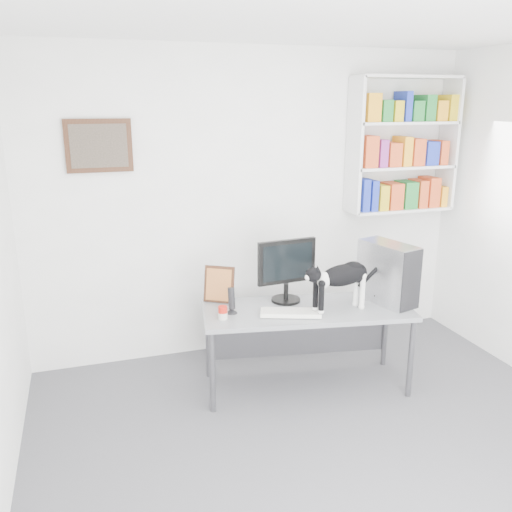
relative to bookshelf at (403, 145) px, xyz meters
name	(u,v)px	position (x,y,z in m)	size (l,w,h in m)	color
room	(362,267)	(-1.40, -1.85, -0.50)	(4.01, 4.01, 2.70)	#4E4E53
bookshelf	(403,145)	(0.00, 0.00, 0.00)	(1.03, 0.28, 1.24)	silver
wall_art	(99,146)	(-2.70, 0.12, 0.05)	(0.52, 0.04, 0.42)	#422615
desk	(306,348)	(-1.25, -0.77, -1.51)	(1.63, 0.63, 0.68)	gray
monitor	(286,270)	(-1.36, -0.57, -0.91)	(0.49, 0.24, 0.52)	black
keyboard	(291,313)	(-1.43, -0.86, -1.15)	(0.46, 0.17, 0.03)	white
pc_tower	(388,273)	(-0.59, -0.83, -0.93)	(0.22, 0.49, 0.49)	silver
speaker	(232,300)	(-1.84, -0.68, -1.07)	(0.09, 0.09, 0.21)	black
leaning_print	(219,284)	(-1.87, -0.41, -1.02)	(0.25, 0.10, 0.30)	#422615
soup_can	(223,313)	(-1.94, -0.78, -1.12)	(0.07, 0.07, 0.10)	red
cat	(341,287)	(-1.04, -0.90, -0.98)	(0.63, 0.17, 0.39)	black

